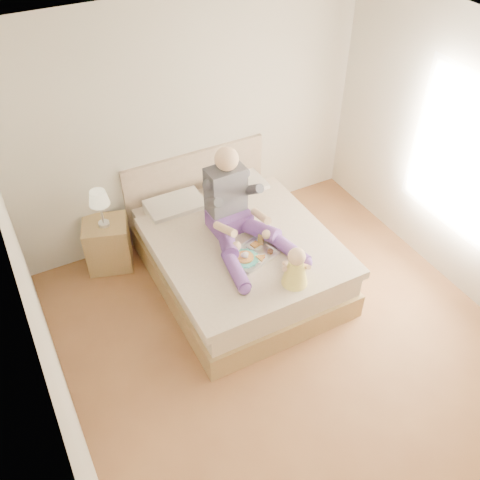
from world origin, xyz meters
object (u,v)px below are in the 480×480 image
nightstand (108,244)px  tray (251,253)px  baby (295,269)px  adult (236,213)px  bed (236,252)px

nightstand → tray: 1.67m
nightstand → baby: (1.29, -1.69, 0.49)m
adult → tray: (-0.02, -0.35, -0.25)m
bed → baby: 1.02m
nightstand → baby: baby is taller
nightstand → adult: bearing=-19.1°
nightstand → baby: bearing=-35.0°
nightstand → bed: bearing=-17.1°
bed → baby: baby is taller
bed → adult: adult is taller
nightstand → adult: size_ratio=0.50×
tray → adult: bearing=71.4°
nightstand → adult: 1.54m
bed → tray: size_ratio=4.26×
baby → bed: bearing=120.1°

